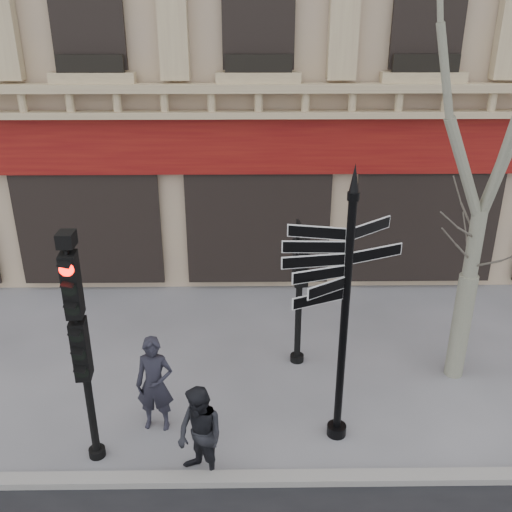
{
  "coord_description": "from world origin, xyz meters",
  "views": [
    {
      "loc": [
        -0.22,
        -7.75,
        6.46
      ],
      "look_at": [
        -0.11,
        0.6,
        2.77
      ],
      "focal_mm": 40.0,
      "sensor_mm": 36.0,
      "label": 1
    }
  ],
  "objects_px": {
    "traffic_signal_main": "(79,324)",
    "pedestrian_b": "(200,436)",
    "pedestrian_a": "(155,384)",
    "traffic_signal_secondary": "(300,272)",
    "plane_tree": "(505,63)",
    "fingerpost": "(348,265)"
  },
  "relations": [
    {
      "from": "traffic_signal_main",
      "to": "traffic_signal_secondary",
      "type": "height_order",
      "value": "traffic_signal_main"
    },
    {
      "from": "fingerpost",
      "to": "traffic_signal_main",
      "type": "xyz_separation_m",
      "value": [
        -3.8,
        -0.44,
        -0.68
      ]
    },
    {
      "from": "pedestrian_b",
      "to": "pedestrian_a",
      "type": "bearing_deg",
      "value": 171.83
    },
    {
      "from": "traffic_signal_secondary",
      "to": "pedestrian_a",
      "type": "xyz_separation_m",
      "value": [
        -2.47,
        -1.88,
        -1.1
      ]
    },
    {
      "from": "fingerpost",
      "to": "pedestrian_b",
      "type": "height_order",
      "value": "fingerpost"
    },
    {
      "from": "pedestrian_b",
      "to": "traffic_signal_main",
      "type": "bearing_deg",
      "value": -149.46
    },
    {
      "from": "traffic_signal_main",
      "to": "pedestrian_b",
      "type": "xyz_separation_m",
      "value": [
        1.67,
        -0.47,
        -1.58
      ]
    },
    {
      "from": "fingerpost",
      "to": "pedestrian_b",
      "type": "xyz_separation_m",
      "value": [
        -2.13,
        -0.91,
        -2.27
      ]
    },
    {
      "from": "traffic_signal_secondary",
      "to": "plane_tree",
      "type": "height_order",
      "value": "plane_tree"
    },
    {
      "from": "fingerpost",
      "to": "pedestrian_b",
      "type": "distance_m",
      "value": 3.24
    },
    {
      "from": "pedestrian_a",
      "to": "pedestrian_b",
      "type": "bearing_deg",
      "value": -49.62
    },
    {
      "from": "traffic_signal_main",
      "to": "traffic_signal_secondary",
      "type": "bearing_deg",
      "value": 32.69
    },
    {
      "from": "plane_tree",
      "to": "pedestrian_a",
      "type": "height_order",
      "value": "plane_tree"
    },
    {
      "from": "traffic_signal_main",
      "to": "pedestrian_b",
      "type": "height_order",
      "value": "traffic_signal_main"
    },
    {
      "from": "fingerpost",
      "to": "traffic_signal_main",
      "type": "relative_size",
      "value": 1.21
    },
    {
      "from": "fingerpost",
      "to": "traffic_signal_main",
      "type": "height_order",
      "value": "fingerpost"
    },
    {
      "from": "pedestrian_a",
      "to": "traffic_signal_secondary",
      "type": "bearing_deg",
      "value": 42.14
    },
    {
      "from": "traffic_signal_main",
      "to": "plane_tree",
      "type": "bearing_deg",
      "value": 13.49
    },
    {
      "from": "traffic_signal_main",
      "to": "plane_tree",
      "type": "relative_size",
      "value": 0.47
    },
    {
      "from": "fingerpost",
      "to": "pedestrian_b",
      "type": "bearing_deg",
      "value": -170.27
    },
    {
      "from": "fingerpost",
      "to": "plane_tree",
      "type": "bearing_deg",
      "value": 20.22
    },
    {
      "from": "traffic_signal_main",
      "to": "pedestrian_b",
      "type": "distance_m",
      "value": 2.35
    }
  ]
}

